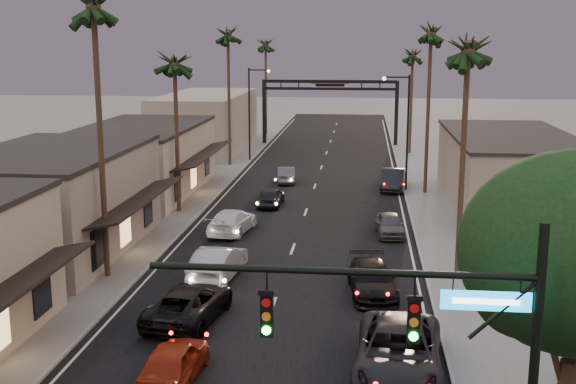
% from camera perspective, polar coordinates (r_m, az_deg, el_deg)
% --- Properties ---
extents(ground, '(200.00, 200.00, 0.00)m').
position_cam_1_polar(ground, '(52.30, 1.67, -0.85)').
color(ground, slate).
rests_on(ground, ground).
extents(road, '(14.00, 120.00, 0.02)m').
position_cam_1_polar(road, '(57.18, 2.06, 0.25)').
color(road, black).
rests_on(road, ground).
extents(sidewalk_left, '(5.00, 92.00, 0.12)m').
position_cam_1_polar(sidewalk_left, '(65.29, -5.86, 1.70)').
color(sidewalk_left, slate).
rests_on(sidewalk_left, ground).
extents(sidewalk_right, '(5.00, 92.00, 0.12)m').
position_cam_1_polar(sidewalk_right, '(64.16, 11.00, 1.36)').
color(sidewalk_right, slate).
rests_on(sidewalk_right, ground).
extents(storefront_mid, '(8.00, 14.00, 5.50)m').
position_cam_1_polar(storefront_mid, '(41.48, -18.08, -0.90)').
color(storefront_mid, gray).
rests_on(storefront_mid, ground).
extents(storefront_far, '(8.00, 16.00, 5.00)m').
position_cam_1_polar(storefront_far, '(56.22, -11.49, 2.41)').
color(storefront_far, tan).
rests_on(storefront_far, ground).
extents(storefront_dist, '(8.00, 20.00, 6.00)m').
position_cam_1_polar(storefront_dist, '(78.19, -6.47, 5.53)').
color(storefront_dist, gray).
rests_on(storefront_dist, ground).
extents(building_right, '(8.00, 18.00, 5.00)m').
position_cam_1_polar(building_right, '(52.66, 17.07, 1.50)').
color(building_right, gray).
rests_on(building_right, ground).
extents(traffic_signal, '(8.51, 0.22, 7.80)m').
position_cam_1_polar(traffic_signal, '(16.30, 12.29, -11.50)').
color(traffic_signal, black).
rests_on(traffic_signal, ground).
extents(arch, '(15.20, 0.40, 7.27)m').
position_cam_1_polar(arch, '(81.20, 3.33, 7.61)').
color(arch, black).
rests_on(arch, ground).
extents(streetlight_right, '(2.13, 0.30, 9.00)m').
position_cam_1_polar(streetlight_right, '(56.31, 9.17, 5.41)').
color(streetlight_right, black).
rests_on(streetlight_right, ground).
extents(streetlight_left, '(2.13, 0.30, 9.00)m').
position_cam_1_polar(streetlight_left, '(69.99, -2.86, 6.78)').
color(streetlight_left, black).
rests_on(streetlight_left, ground).
extents(palm_lc, '(3.20, 3.20, 12.20)m').
position_cam_1_polar(palm_lc, '(48.52, -8.98, 10.50)').
color(palm_lc, '#38281C').
rests_on(palm_lc, ground).
extents(palm_ld, '(3.20, 3.20, 14.20)m').
position_cam_1_polar(palm_ld, '(67.06, -4.78, 12.59)').
color(palm_ld, '#38281C').
rests_on(palm_ld, ground).
extents(palm_ra, '(3.20, 3.20, 13.20)m').
position_cam_1_polar(palm_ra, '(35.21, 14.08, 11.44)').
color(palm_ra, '#38281C').
rests_on(palm_ra, ground).
extents(palm_rb, '(3.20, 3.20, 14.20)m').
position_cam_1_polar(palm_rb, '(55.10, 11.26, 12.59)').
color(palm_rb, '#38281C').
rests_on(palm_rb, ground).
extents(palm_rc, '(3.20, 3.20, 12.20)m').
position_cam_1_polar(palm_rc, '(75.05, 9.85, 10.89)').
color(palm_rc, '#38281C').
rests_on(palm_rc, ground).
extents(palm_far, '(3.20, 3.20, 13.20)m').
position_cam_1_polar(palm_far, '(89.71, -1.78, 11.80)').
color(palm_far, '#38281C').
rests_on(palm_far, ground).
extents(oncoming_red, '(1.87, 4.36, 1.47)m').
position_cam_1_polar(oncoming_red, '(25.60, -9.05, -13.11)').
color(oncoming_red, maroon).
rests_on(oncoming_red, ground).
extents(oncoming_pickup, '(3.22, 5.73, 1.51)m').
position_cam_1_polar(oncoming_pickup, '(30.68, -7.82, -8.71)').
color(oncoming_pickup, black).
rests_on(oncoming_pickup, ground).
extents(oncoming_silver, '(2.22, 5.08, 1.62)m').
position_cam_1_polar(oncoming_silver, '(35.71, -5.55, -5.59)').
color(oncoming_silver, '#A4A4AA').
rests_on(oncoming_silver, ground).
extents(oncoming_white, '(2.72, 5.26, 1.46)m').
position_cam_1_polar(oncoming_white, '(44.08, -4.44, -2.31)').
color(oncoming_white, white).
rests_on(oncoming_white, ground).
extents(oncoming_dgrey, '(1.76, 4.08, 1.37)m').
position_cam_1_polar(oncoming_dgrey, '(51.13, -1.39, -0.35)').
color(oncoming_dgrey, black).
rests_on(oncoming_dgrey, ground).
extents(oncoming_grey_far, '(1.90, 4.18, 1.33)m').
position_cam_1_polar(oncoming_grey_far, '(59.62, -0.16, 1.38)').
color(oncoming_grey_far, '#4C4C51').
rests_on(oncoming_grey_far, ground).
extents(curbside_near, '(3.40, 6.62, 1.79)m').
position_cam_1_polar(curbside_near, '(25.86, 8.71, -12.44)').
color(curbside_near, black).
rests_on(curbside_near, ground).
extents(curbside_black, '(2.55, 5.15, 1.44)m').
position_cam_1_polar(curbside_black, '(33.64, 6.65, -6.89)').
color(curbside_black, black).
rests_on(curbside_black, ground).
extents(curbside_grey, '(1.87, 4.01, 1.33)m').
position_cam_1_polar(curbside_grey, '(43.81, 8.05, -2.57)').
color(curbside_grey, '#48474C').
rests_on(curbside_grey, ground).
extents(curbside_far, '(2.15, 5.04, 1.61)m').
position_cam_1_polar(curbside_far, '(57.30, 8.29, 0.98)').
color(curbside_far, black).
rests_on(curbside_far, ground).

